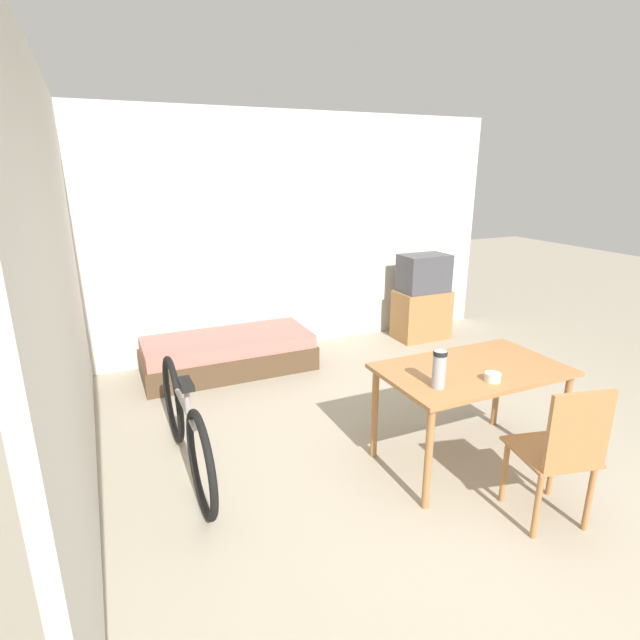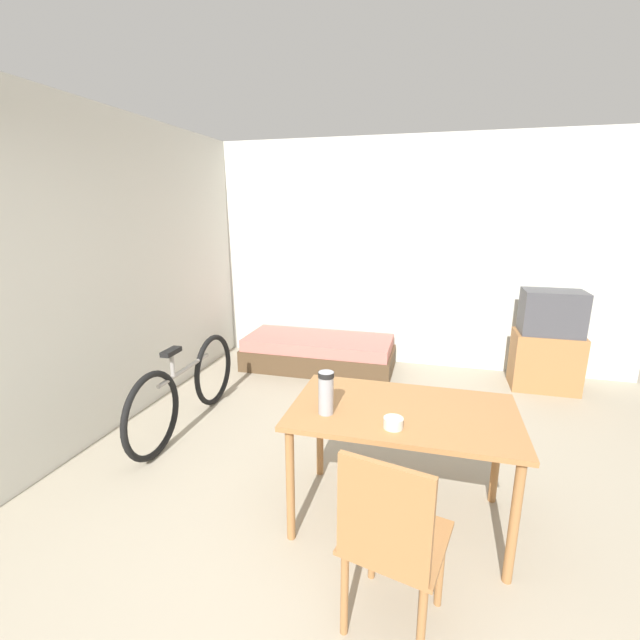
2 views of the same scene
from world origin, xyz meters
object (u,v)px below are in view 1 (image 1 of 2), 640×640
Objects in this scene: dining_table at (472,379)px; thermos_flask at (439,367)px; bicycle at (185,427)px; tv at (422,299)px; wooden_chair at (562,449)px; mate_bowl at (493,377)px; daybed at (229,354)px.

thermos_flask is at bearing -159.15° from dining_table.
thermos_flask is (-0.43, -0.16, 0.22)m from dining_table.
dining_table is 2.06m from bicycle.
tv is 0.82× the size of dining_table.
dining_table is 5.19× the size of thermos_flask.
tv is 3.49m from wooden_chair.
thermos_flask is 0.41m from mate_bowl.
mate_bowl is (-0.04, -0.23, 0.11)m from dining_table.
thermos_flask is (0.74, -2.57, 0.69)m from daybed.
dining_table reaches higher than daybed.
wooden_chair reaches higher than daybed.
tv is 10.13× the size of mate_bowl.
bicycle is at bearing 141.99° from wooden_chair.
tv is at bearing 62.83° from mate_bowl.
bicycle is at bearing -151.96° from tv.
bicycle is 2.14m from mate_bowl.
bicycle is at bearing 153.12° from mate_bowl.
dining_table is (-1.34, -2.44, 0.15)m from tv.
mate_bowl is (-1.37, -2.68, 0.26)m from tv.
dining_table is 12.31× the size of mate_bowl.
bicycle reaches higher than dining_table.
wooden_chair is (-1.32, -3.23, 0.02)m from tv.
dining_table is at bearing 90.99° from wooden_chair.
wooden_chair is at bearing -54.81° from thermos_flask.
mate_bowl is (0.39, -0.07, -0.11)m from thermos_flask.
wooden_chair is 0.56× the size of bicycle.
daybed is 2.72m from dining_table.
dining_table is at bearing 20.85° from thermos_flask.
tv is at bearing 28.04° from bicycle.
tv is 3.17m from thermos_flask.
bicycle is 1.80m from thermos_flask.
bicycle is (-0.74, -1.69, 0.16)m from daybed.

